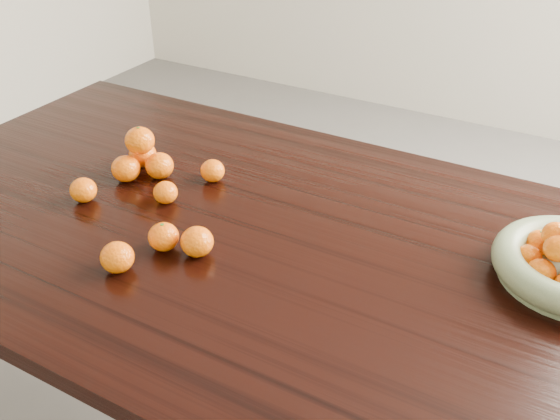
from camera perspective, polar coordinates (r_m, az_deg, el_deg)
The scene contains 8 objects.
dining_table at distance 1.34m, azimuth 1.17°, elevation -5.99°, with size 2.00×1.00×0.75m.
orange_pyramid at distance 1.54m, azimuth -12.51°, elevation 4.76°, with size 0.14×0.15×0.12m.
loose_orange_0 at distance 1.26m, azimuth -10.60°, elevation -2.42°, with size 0.06×0.06×0.06m, color orange.
loose_orange_1 at distance 1.22m, azimuth -14.66°, elevation -4.20°, with size 0.06×0.06×0.06m, color orange.
loose_orange_2 at distance 1.24m, azimuth -7.59°, elevation -2.89°, with size 0.07×0.07×0.06m, color orange.
loose_orange_3 at distance 1.49m, azimuth -6.19°, elevation 3.59°, with size 0.06×0.06×0.05m, color orange.
loose_orange_4 at distance 1.47m, azimuth -17.54°, elevation 1.75°, with size 0.06×0.06×0.06m, color orange.
loose_orange_5 at distance 1.42m, azimuth -10.43°, elevation 1.59°, with size 0.06×0.06×0.05m, color orange.
Camera 1 is at (0.49, -0.93, 1.49)m, focal length 40.00 mm.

